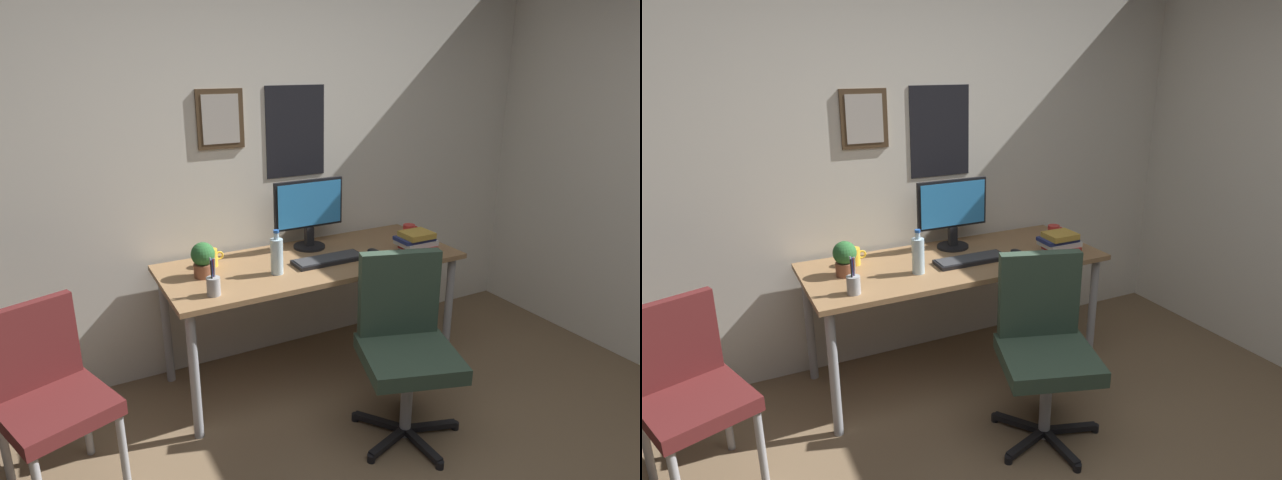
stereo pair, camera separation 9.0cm
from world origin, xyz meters
The scene contains 13 objects.
wall_back centered at (0.00, 2.15, 1.30)m, with size 4.40×0.10×2.60m.
desk centered at (0.23, 1.71, 0.67)m, with size 1.77×0.72×0.74m.
office_chair centered at (0.38, 0.99, 0.53)m, with size 0.58×0.60×0.95m.
side_chair centered at (-1.24, 1.37, 0.50)m, with size 0.54×0.54×0.88m.
monitor centered at (0.31, 1.91, 0.98)m, with size 0.46×0.20×0.43m.
keyboard centered at (0.30, 1.63, 0.76)m, with size 0.43×0.15×0.03m.
computer_mouse centered at (0.60, 1.60, 0.76)m, with size 0.06×0.11×0.04m.
water_bottle centered at (-0.05, 1.60, 0.85)m, with size 0.07×0.07×0.25m.
coffee_mug_near centered at (-0.33, 1.89, 0.80)m, with size 0.11×0.07×0.10m.
coffee_mug_far centered at (0.98, 1.77, 0.79)m, with size 0.12×0.08×0.09m.
potted_plant centered at (-0.42, 1.75, 0.85)m, with size 0.13×0.13×0.19m.
pen_cup centered at (-0.45, 1.48, 0.80)m, with size 0.07×0.07×0.20m.
book_stack_left centered at (0.84, 1.50, 0.82)m, with size 0.23×0.19×0.14m.
Camera 1 is at (-1.16, -0.98, 1.87)m, focal length 30.49 mm.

